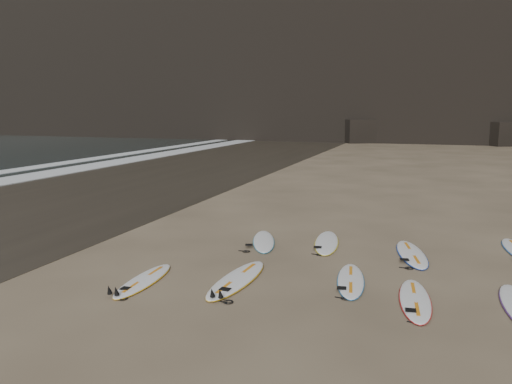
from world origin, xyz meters
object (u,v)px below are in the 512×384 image
(surfboard_5, at_px, (264,241))
(surfboard_6, at_px, (327,242))
(surfboard_2, at_px, (351,280))
(surfboard_0, at_px, (144,280))
(surfboard_1, at_px, (237,279))
(surfboard_3, at_px, (415,299))
(surfboard_7, at_px, (412,254))

(surfboard_5, bearing_deg, surfboard_6, -4.11)
(surfboard_2, height_order, surfboard_6, surfboard_6)
(surfboard_0, bearing_deg, surfboard_6, 51.10)
(surfboard_0, xyz_separation_m, surfboard_5, (1.39, 3.74, 0.00))
(surfboard_2, bearing_deg, surfboard_5, 130.21)
(surfboard_0, height_order, surfboard_5, surfboard_5)
(surfboard_0, relative_size, surfboard_1, 0.85)
(surfboard_1, relative_size, surfboard_3, 1.15)
(surfboard_1, xyz_separation_m, surfboard_6, (1.20, 3.49, -0.00))
(surfboard_5, distance_m, surfboard_7, 3.79)
(surfboard_0, bearing_deg, surfboard_1, 17.24)
(surfboard_0, distance_m, surfboard_1, 1.93)
(surfboard_1, distance_m, surfboard_2, 2.35)
(surfboard_3, bearing_deg, surfboard_2, 146.49)
(surfboard_3, relative_size, surfboard_5, 0.99)
(surfboard_2, bearing_deg, surfboard_6, 102.33)
(surfboard_0, distance_m, surfboard_2, 4.28)
(surfboard_5, bearing_deg, surfboard_0, -128.83)
(surfboard_1, relative_size, surfboard_6, 1.06)
(surfboard_1, relative_size, surfboard_2, 1.18)
(surfboard_3, relative_size, surfboard_7, 0.92)
(surfboard_0, height_order, surfboard_3, surfboard_3)
(surfboard_1, bearing_deg, surfboard_2, 20.06)
(surfboard_1, height_order, surfboard_7, surfboard_1)
(surfboard_5, relative_size, surfboard_7, 0.93)
(surfboard_2, xyz_separation_m, surfboard_6, (-1.04, 2.78, 0.00))
(surfboard_0, bearing_deg, surfboard_7, 33.00)
(surfboard_1, relative_size, surfboard_5, 1.15)
(surfboard_5, height_order, surfboard_7, surfboard_7)
(surfboard_3, bearing_deg, surfboard_5, 137.01)
(surfboard_1, xyz_separation_m, surfboard_7, (3.37, 3.10, -0.00))
(surfboard_2, xyz_separation_m, surfboard_5, (-2.66, 2.36, 0.00))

